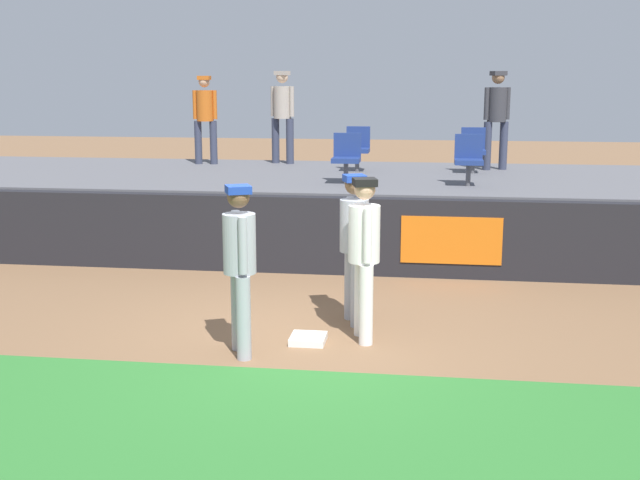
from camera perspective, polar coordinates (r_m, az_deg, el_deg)
The scene contains 15 objects.
ground_plane at distance 9.34m, azimuth -1.73°, elevation -7.18°, with size 60.00×60.00×0.00m, color brown.
grass_foreground_strip at distance 7.21m, azimuth -4.88°, elevation -13.05°, with size 18.00×2.80×0.01m, color #2D722D.
first_base at distance 9.27m, azimuth -0.85°, elevation -7.06°, with size 0.40×0.40×0.08m, color white.
player_fielder_home at distance 9.11m, azimuth 3.18°, elevation -0.56°, with size 0.44×0.61×1.89m.
player_runner_visitor at distance 9.74m, azimuth 2.44°, elevation 0.13°, with size 0.45×0.49×1.85m.
player_coach_visitor at distance 8.65m, azimuth -5.74°, elevation -1.29°, with size 0.47×0.49×1.87m.
field_wall at distance 12.31m, azimuth 0.81°, elevation 0.32°, with size 18.00×0.26×1.19m.
bleacher_platform at distance 14.82m, azimuth 2.00°, elevation 2.30°, with size 18.00×4.80×1.22m, color #59595E.
seat_front_center at distance 13.56m, azimuth 1.90°, elevation 6.05°, with size 0.46×0.44×0.84m.
seat_back_center at distance 15.34m, azimuth 2.70°, elevation 6.69°, with size 0.45×0.44×0.84m.
seat_back_right at distance 15.30m, azimuth 10.86°, elevation 6.48°, with size 0.45×0.44×0.84m.
seat_front_right at distance 13.50m, azimuth 10.55°, elevation 5.84°, with size 0.46×0.44×0.84m.
spectator_hooded at distance 16.65m, azimuth -2.69°, elevation 9.21°, with size 0.51×0.45×1.88m.
spectator_capped at distance 16.69m, azimuth -8.19°, elevation 8.93°, with size 0.50×0.35×1.79m.
spectator_casual at distance 15.85m, azimuth 12.48°, elevation 8.82°, with size 0.50×0.46×1.88m.
Camera 1 is at (1.48, -8.72, 3.01)m, focal length 44.91 mm.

